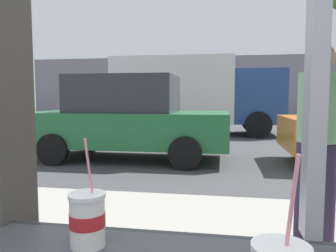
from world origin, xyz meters
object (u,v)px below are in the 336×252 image
pedestrian (318,130)px  soda_cup_right (87,219)px  box_truck (194,93)px  parked_car_green (128,118)px

pedestrian → soda_cup_right: bearing=-120.1°
box_truck → pedestrian: box_truck is taller
soda_cup_right → pedestrian: pedestrian is taller
pedestrian → parked_car_green: bearing=124.5°
soda_cup_right → pedestrian: 2.26m
soda_cup_right → parked_car_green: (-1.69, 6.06, -0.10)m
soda_cup_right → box_truck: box_truck is taller
parked_car_green → box_truck: bearing=79.7°
parked_car_green → box_truck: box_truck is taller
parked_car_green → pedestrian: bearing=-55.5°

